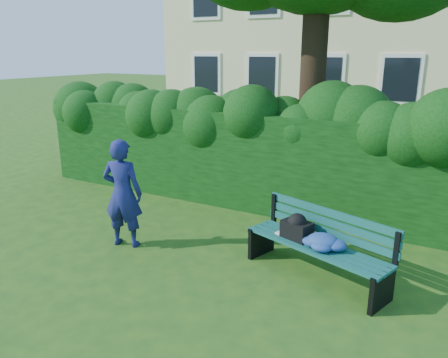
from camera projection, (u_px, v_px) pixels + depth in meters
The scene contains 4 objects.
ground at pixel (205, 249), 6.59m from camera, with size 80.00×80.00×0.00m, color #214D18.
hedge at pixel (265, 161), 8.18m from camera, with size 10.00×1.00×1.80m.
park_bench at pixel (316, 241), 5.67m from camera, with size 2.05×1.15×0.89m.
man_reading at pixel (123, 193), 6.52m from camera, with size 0.61×0.40×1.66m, color navy.
Camera 1 is at (3.18, -5.13, 2.88)m, focal length 35.00 mm.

